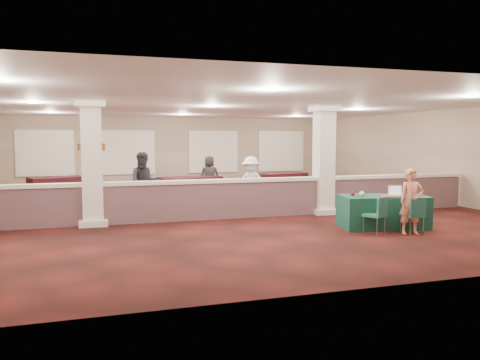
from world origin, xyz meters
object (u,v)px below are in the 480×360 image
object	(u,v)px
near_table	(383,212)
far_table_back_right	(282,183)
woman	(411,202)
far_table_back_left	(56,187)
far_table_back_center	(187,188)
attendee_d	(210,176)
conf_chair_side	(378,212)
attendee_b	(251,183)
conf_chair_main	(415,212)
attendee_a	(144,183)
far_table_front_center	(193,188)
far_table_front_right	(373,189)
attendee_c	(321,168)

from	to	relation	value
near_table	far_table_back_right	size ratio (longest dim) A/B	1.04
woman	far_table_back_left	size ratio (longest dim) A/B	0.79
far_table_back_center	attendee_d	world-z (taller)	attendee_d
conf_chair_side	attendee_b	size ratio (longest dim) A/B	0.52
conf_chair_main	conf_chair_side	world-z (taller)	conf_chair_main
attendee_a	woman	bearing A→B (deg)	-40.89
conf_chair_side	attendee_a	bearing A→B (deg)	109.43
far_table_back_center	far_table_back_right	distance (m)	4.20
conf_chair_main	conf_chair_side	xyz separation A→B (m)	(-0.80, 0.29, -0.00)
near_table	attendee_a	size ratio (longest dim) A/B	1.15
conf_chair_main	far_table_front_center	bearing A→B (deg)	115.18
attendee_a	far_table_back_right	bearing A→B (deg)	33.51
conf_chair_main	far_table_front_center	distance (m)	8.64
near_table	far_table_front_right	distance (m)	5.42
far_table_back_center	conf_chair_main	bearing A→B (deg)	-64.44
attendee_a	attendee_d	size ratio (longest dim) A/B	1.16
conf_chair_side	far_table_front_center	xyz separation A→B (m)	(-2.84, 7.55, -0.10)
far_table_back_left	attendee_a	bearing A→B (deg)	-59.23
far_table_front_center	far_table_back_center	xyz separation A→B (m)	(-0.21, 0.20, -0.01)
far_table_front_right	conf_chair_side	bearing A→B (deg)	-122.13
far_table_back_center	far_table_back_right	bearing A→B (deg)	10.82
far_table_back_left	conf_chair_main	bearing A→B (deg)	-48.99
far_table_front_center	far_table_back_center	world-z (taller)	far_table_front_center
far_table_back_center	attendee_a	xyz separation A→B (m)	(-1.83, -3.00, 0.51)
attendee_a	far_table_back_left	bearing A→B (deg)	121.81
conf_chair_main	far_table_front_right	xyz separation A→B (m)	(2.53, 5.58, -0.12)
far_table_back_right	woman	bearing A→B (deg)	-92.37
near_table	far_table_back_center	distance (m)	7.99
far_table_front_right	attendee_d	distance (m)	6.09
conf_chair_main	attendee_a	bearing A→B (deg)	138.72
far_table_front_right	attendee_a	world-z (taller)	attendee_a
conf_chair_side	attendee_c	world-z (taller)	attendee_c
attendee_a	attendee_c	distance (m)	10.08
woman	attendee_d	distance (m)	8.78
attendee_c	far_table_front_center	bearing A→B (deg)	163.19
conf_chair_main	far_table_back_center	distance (m)	8.91
near_table	far_table_front_center	distance (m)	7.72
far_table_back_left	conf_chair_side	bearing A→B (deg)	-50.92
far_table_back_center	attendee_b	size ratio (longest dim) A/B	1.20
near_table	conf_chair_side	world-z (taller)	conf_chair_side
woman	far_table_back_center	size ratio (longest dim) A/B	0.77
near_table	far_table_front_center	world-z (taller)	far_table_front_center
conf_chair_side	far_table_back_right	distance (m)	8.60
far_table_back_left	far_table_front_center	bearing A→B (deg)	-21.68
far_table_front_center	conf_chair_main	bearing A→B (deg)	-65.13
conf_chair_side	far_table_front_center	distance (m)	8.06
conf_chair_main	attendee_a	distance (m)	7.60
far_table_back_left	attendee_a	size ratio (longest dim) A/B	1.05
near_table	conf_chair_side	size ratio (longest dim) A/B	2.43
far_table_front_center	attendee_d	size ratio (longest dim) A/B	1.29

